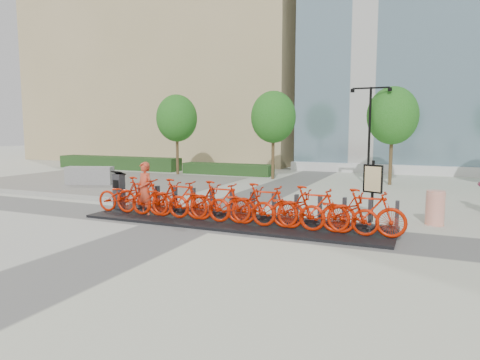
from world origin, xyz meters
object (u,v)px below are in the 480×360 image
at_px(jersey_barrier, 90,176).
at_px(bike_0, 124,196).
at_px(kiosk, 119,190).
at_px(worker_red, 145,189).
at_px(construction_barrel, 435,208).
at_px(map_sign, 373,181).

bearing_deg(jersey_barrier, bike_0, -59.61).
bearing_deg(jersey_barrier, kiosk, -59.62).
bearing_deg(jersey_barrier, worker_red, -56.29).
xyz_separation_m(worker_red, construction_barrel, (8.82, 2.51, -0.39)).
distance_m(worker_red, construction_barrel, 9.18).
relative_size(bike_0, map_sign, 1.10).
bearing_deg(worker_red, construction_barrel, 34.01).
height_order(bike_0, worker_red, worker_red).
bearing_deg(map_sign, jersey_barrier, -170.18).
height_order(kiosk, map_sign, map_sign).
bearing_deg(map_sign, worker_red, -139.28).
distance_m(jersey_barrier, map_sign, 15.19).
xyz_separation_m(construction_barrel, jersey_barrier, (-16.54, 3.25, -0.05)).
distance_m(kiosk, construction_barrel, 10.52).
bearing_deg(construction_barrel, worker_red, -164.12).
bearing_deg(bike_0, jersey_barrier, 50.00).
bearing_deg(construction_barrel, bike_0, -165.12).
xyz_separation_m(bike_0, kiosk, (-0.71, 0.59, 0.09)).
distance_m(construction_barrel, map_sign, 1.99).
xyz_separation_m(bike_0, construction_barrel, (9.63, 2.56, -0.12)).
bearing_deg(bike_0, worker_red, -86.57).
bearing_deg(worker_red, jersey_barrier, 161.44).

